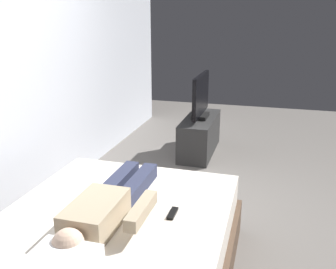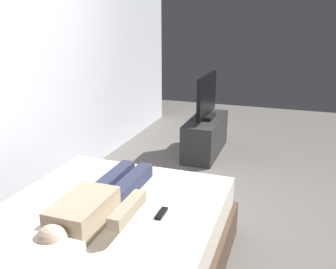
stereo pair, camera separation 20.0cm
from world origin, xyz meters
name	(u,v)px [view 1 (the left image)]	position (x,y,z in m)	size (l,w,h in m)	color
ground_plane	(191,232)	(0.00, 0.00, 0.00)	(10.00, 10.00, 0.00)	slate
back_wall	(42,60)	(0.40, 1.61, 1.40)	(6.40, 0.10, 2.80)	silver
bed	(111,256)	(-0.83, 0.38, 0.26)	(1.94, 1.58, 0.54)	brown
person	(107,206)	(-0.80, 0.40, 0.62)	(1.26, 0.46, 0.18)	tan
remote	(173,213)	(-0.65, -0.01, 0.55)	(0.15, 0.04, 0.02)	black
tv_stand	(200,135)	(1.98, 0.32, 0.25)	(1.10, 0.40, 0.50)	#2D2D2D
tv	(201,97)	(1.98, 0.32, 0.78)	(0.88, 0.20, 0.59)	black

